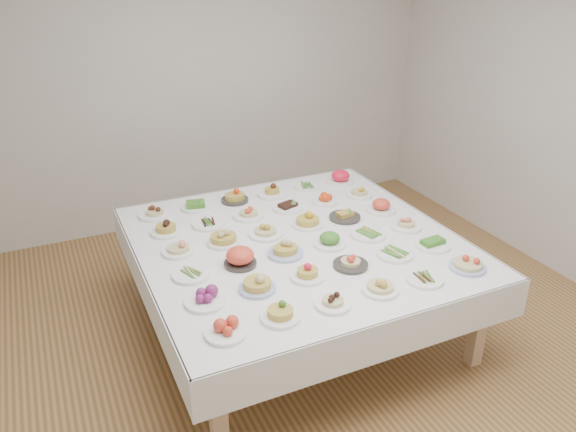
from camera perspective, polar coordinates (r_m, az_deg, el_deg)
name	(u,v)px	position (r m, az deg, el deg)	size (l,w,h in m)	color
room_envelope	(318,101)	(3.55, 3.12, 11.58)	(5.02, 5.02, 2.81)	#A26F43
display_table	(297,248)	(4.16, 0.87, -3.23)	(2.27, 2.27, 0.75)	white
dish_0	(226,327)	(3.16, -6.37, -11.15)	(0.24, 0.24, 0.11)	white
dish_1	(280,311)	(3.26, -0.79, -9.63)	(0.23, 0.23, 0.12)	white
dish_2	(333,299)	(3.38, 4.60, -8.36)	(0.22, 0.22, 0.12)	white
dish_3	(381,284)	(3.55, 9.38, -6.78)	(0.23, 0.23, 0.12)	white
dish_4	(425,278)	(3.73, 13.70, -6.16)	(0.24, 0.24, 0.05)	white
dish_5	(468,260)	(3.92, 17.85, -4.24)	(0.24, 0.24, 0.14)	#4C66B2
dish_6	(205,296)	(3.43, -8.44, -8.00)	(0.25, 0.25, 0.12)	white
dish_7	(257,281)	(3.51, -3.16, -6.63)	(0.23, 0.23, 0.14)	#4C66B2
dish_8	(307,271)	(3.64, 1.98, -5.57)	(0.22, 0.22, 0.12)	white
dish_9	(351,259)	(3.79, 6.40, -4.37)	(0.23, 0.23, 0.12)	#2F2D2A
dish_10	(395,253)	(3.98, 10.82, -3.66)	(0.25, 0.25, 0.06)	white
dish_11	(433,241)	(4.15, 14.51, -2.52)	(0.24, 0.24, 0.10)	white
dish_12	(191,273)	(3.73, -9.79, -5.74)	(0.25, 0.25, 0.05)	white
dish_13	(240,257)	(3.79, -4.89, -4.18)	(0.22, 0.22, 0.13)	#2F2D2A
dish_14	(285,246)	(3.89, -0.27, -3.02)	(0.25, 0.25, 0.16)	#4C66B2
dish_15	(330,238)	(4.04, 4.26, -2.26)	(0.23, 0.23, 0.13)	white
dish_16	(368,233)	(4.21, 8.16, -1.73)	(0.25, 0.25, 0.06)	white
dish_17	(406,221)	(4.37, 11.93, -0.53)	(0.24, 0.24, 0.12)	white
dish_18	(178,245)	(4.00, -11.12, -2.94)	(0.23, 0.23, 0.13)	white
dish_19	(223,235)	(4.07, -6.58, -1.94)	(0.24, 0.24, 0.14)	white
dish_20	(266,227)	(4.16, -2.29, -1.13)	(0.25, 0.25, 0.14)	white
dish_21	(308,218)	(4.31, 2.02, -0.24)	(0.23, 0.23, 0.14)	white
dish_22	(345,215)	(4.46, 5.80, 0.12)	(0.25, 0.25, 0.09)	#2F2D2A
dish_23	(381,205)	(4.62, 9.44, 1.08)	(0.24, 0.24, 0.12)	white
dish_24	(166,227)	(4.30, -12.31, -1.08)	(0.23, 0.23, 0.12)	white
dish_25	(209,223)	(4.38, -8.07, -0.71)	(0.25, 0.25, 0.05)	white
dish_26	(249,211)	(4.46, -4.02, 0.53)	(0.24, 0.24, 0.12)	white
dish_27	(288,204)	(4.59, -0.02, 1.25)	(0.24, 0.24, 0.11)	white
dish_28	(325,199)	(4.73, 3.81, 1.75)	(0.22, 0.22, 0.09)	white
dish_29	(359,191)	(4.88, 7.27, 2.51)	(0.22, 0.22, 0.11)	white
dish_30	(155,210)	(4.59, -13.40, 0.64)	(0.26, 0.26, 0.13)	white
dish_31	(195,203)	(4.66, -9.38, 1.27)	(0.23, 0.23, 0.11)	white
dish_32	(235,194)	(4.75, -5.45, 2.25)	(0.23, 0.23, 0.14)	#2F2D2A
dish_33	(272,190)	(4.86, -1.62, 2.71)	(0.25, 0.25, 0.13)	white
dish_34	(307,186)	(5.02, 1.93, 3.02)	(0.22, 0.22, 0.05)	white
dish_35	(340,176)	(5.15, 5.35, 4.05)	(0.25, 0.25, 0.14)	white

